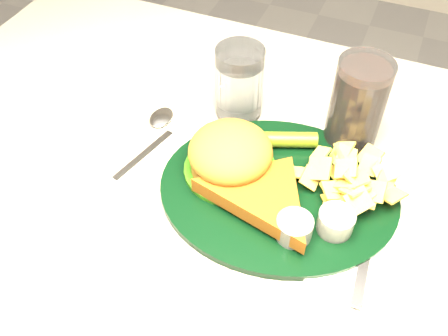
% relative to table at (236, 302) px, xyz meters
% --- Properties ---
extents(table, '(1.20, 0.80, 0.75)m').
position_rel_table_xyz_m(table, '(0.00, 0.00, 0.00)').
color(table, gray).
rests_on(table, ground).
extents(dinner_plate, '(0.39, 0.35, 0.08)m').
position_rel_table_xyz_m(dinner_plate, '(0.06, 0.00, 0.41)').
color(dinner_plate, black).
rests_on(dinner_plate, table).
extents(water_glass, '(0.10, 0.10, 0.12)m').
position_rel_table_xyz_m(water_glass, '(-0.06, 0.15, 0.44)').
color(water_glass, white).
rests_on(water_glass, table).
extents(cola_glass, '(0.10, 0.10, 0.15)m').
position_rel_table_xyz_m(cola_glass, '(0.13, 0.15, 0.45)').
color(cola_glass, black).
rests_on(cola_glass, table).
extents(fork_napkin, '(0.16, 0.20, 0.01)m').
position_rel_table_xyz_m(fork_napkin, '(0.19, -0.05, 0.38)').
color(fork_napkin, white).
rests_on(fork_napkin, table).
extents(spoon, '(0.09, 0.18, 0.01)m').
position_rel_table_xyz_m(spoon, '(-0.16, -0.01, 0.38)').
color(spoon, white).
rests_on(spoon, table).
extents(wrapped_straw, '(0.20, 0.18, 0.01)m').
position_rel_table_xyz_m(wrapped_straw, '(0.04, 0.12, 0.38)').
color(wrapped_straw, white).
rests_on(wrapped_straw, table).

